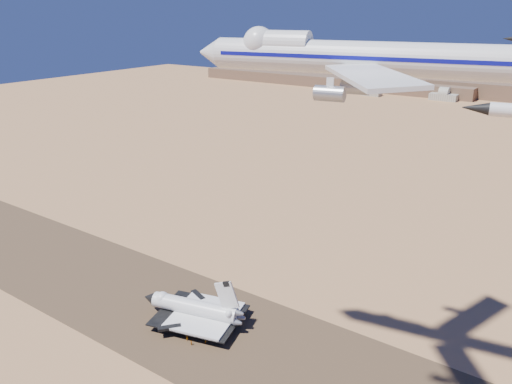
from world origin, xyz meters
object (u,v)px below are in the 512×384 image
Objects in this scene: crew_b at (206,341)px; crew_c at (191,343)px; shuttle at (194,309)px; crew_a at (187,338)px; carrier_747 at (366,58)px.

crew_b is 1.03× the size of crew_c.
shuttle is at bearing -32.93° from crew_c.
crew_b is (5.65, 2.26, -0.09)m from crew_a.
carrier_747 is 97.98m from crew_b.
crew_c is (-3.14, -3.23, -0.02)m from crew_b.
crew_b reaches higher than crew_c.
shuttle is 21.65× the size of crew_b.
crew_c is at bearing -67.65° from shuttle.
shuttle is 22.26× the size of crew_c.
carrier_747 is at bearing -20.63° from shuttle.
crew_a is 1.14× the size of crew_c.
carrier_747 reaches higher than crew_b.
crew_b is at bearing -46.80° from shuttle.
crew_a is at bearing -0.64° from crew_c.
carrier_747 reaches higher than crew_a.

